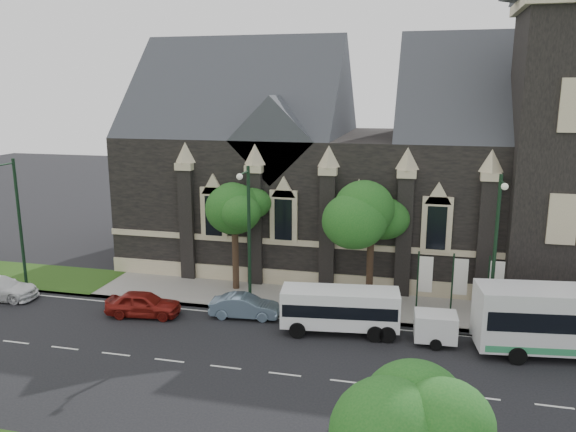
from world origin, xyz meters
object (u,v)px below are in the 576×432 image
(street_lamp_mid, at_px, (248,231))
(shuttle_bus, at_px, (340,308))
(street_lamp_far, at_px, (17,217))
(banner_flag_right, at_px, (493,283))
(car_far_red, at_px, (143,304))
(tree_park_east, at_px, (419,410))
(banner_flag_left, at_px, (423,278))
(banner_flag_center, at_px, (457,280))
(tree_walk_right, at_px, (375,213))
(sedan, at_px, (245,306))
(street_lamp_near, at_px, (496,246))
(tree_walk_left, at_px, (238,207))
(box_trailer, at_px, (435,327))

(street_lamp_mid, bearing_deg, shuttle_bus, -16.08)
(street_lamp_mid, relative_size, street_lamp_far, 1.00)
(banner_flag_right, bearing_deg, car_far_red, -168.79)
(tree_park_east, height_order, banner_flag_left, tree_park_east)
(banner_flag_center, bearing_deg, banner_flag_right, 0.00)
(tree_walk_right, xyz_separation_m, street_lamp_mid, (-7.21, -3.62, -0.71))
(banner_flag_left, relative_size, sedan, 0.96)
(sedan, bearing_deg, street_lamp_mid, -5.35)
(street_lamp_near, xyz_separation_m, banner_flag_center, (-1.71, 1.91, -2.73))
(banner_flag_right, distance_m, car_far_red, 20.75)
(tree_walk_right, relative_size, tree_walk_left, 1.02)
(banner_flag_right, bearing_deg, tree_walk_right, 166.40)
(street_lamp_near, distance_m, box_trailer, 5.44)
(street_lamp_near, bearing_deg, banner_flag_left, 152.82)
(tree_walk_left, height_order, shuttle_bus, tree_walk_left)
(banner_flag_center, bearing_deg, street_lamp_near, -48.07)
(street_lamp_far, xyz_separation_m, box_trailer, (27.04, -1.92, -4.14))
(tree_park_east, relative_size, shuttle_bus, 0.93)
(tree_walk_left, bearing_deg, street_lamp_near, -12.87)
(street_lamp_far, xyz_separation_m, banner_flag_right, (30.29, 1.91, -2.73))
(street_lamp_near, relative_size, banner_flag_right, 2.25)
(tree_park_east, xyz_separation_m, box_trailer, (0.87, 14.50, -3.65))
(tree_walk_right, xyz_separation_m, shuttle_bus, (-1.34, -5.31, -4.35))
(box_trailer, bearing_deg, banner_flag_left, 98.01)
(banner_flag_left, height_order, car_far_red, banner_flag_left)
(tree_walk_left, relative_size, banner_flag_left, 1.91)
(tree_walk_right, relative_size, street_lamp_mid, 0.87)
(tree_park_east, bearing_deg, box_trailer, 86.58)
(tree_walk_left, bearing_deg, tree_park_east, -59.13)
(banner_flag_right, height_order, sedan, banner_flag_right)
(tree_walk_right, relative_size, street_lamp_near, 0.87)
(street_lamp_near, height_order, banner_flag_left, street_lamp_near)
(tree_walk_left, relative_size, box_trailer, 2.36)
(banner_flag_right, bearing_deg, street_lamp_near, -98.56)
(banner_flag_right, distance_m, sedan, 14.66)
(banner_flag_center, relative_size, shuttle_bus, 0.60)
(tree_walk_right, bearing_deg, street_lamp_mid, -153.35)
(tree_walk_right, relative_size, banner_flag_center, 1.95)
(tree_walk_left, bearing_deg, street_lamp_mid, -63.53)
(street_lamp_far, distance_m, box_trailer, 27.42)
(banner_flag_center, bearing_deg, tree_park_east, -96.57)
(shuttle_bus, distance_m, box_trailer, 5.20)
(banner_flag_right, bearing_deg, box_trailer, -130.29)
(box_trailer, distance_m, sedan, 11.09)
(banner_flag_right, distance_m, shuttle_bus, 9.20)
(box_trailer, xyz_separation_m, car_far_red, (-17.04, -0.19, -0.21))
(tree_walk_right, distance_m, banner_flag_right, 8.05)
(tree_walk_right, distance_m, street_lamp_mid, 8.10)
(shuttle_bus, relative_size, sedan, 1.61)
(box_trailer, bearing_deg, street_lamp_near, 29.87)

